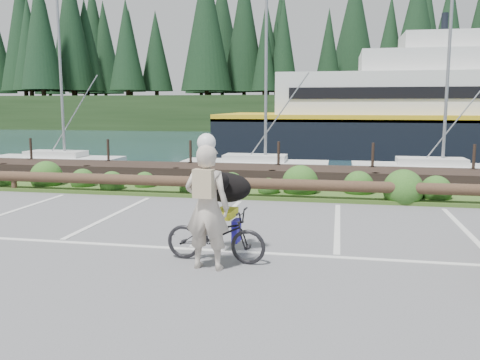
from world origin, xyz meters
TOP-DOWN VIEW (x-y plane):
  - ground at (0.00, 0.00)m, footprint 72.00×72.00m
  - harbor_backdrop at (0.40, 78.42)m, footprint 170.00×160.00m
  - vegetation_strip at (0.00, 5.30)m, footprint 34.00×1.60m
  - log_rail at (0.00, 4.60)m, footprint 32.00×0.30m
  - bicycle at (0.62, -0.99)m, footprint 1.75×0.74m
  - cyclist at (0.59, -1.39)m, footprint 0.76×0.53m
  - dog at (0.67, -0.45)m, footprint 0.52×0.94m

SIDE VIEW (x-z plane):
  - harbor_backdrop at x=0.40m, z-range -15.00..15.00m
  - ground at x=0.00m, z-range 0.00..0.00m
  - log_rail at x=0.00m, z-range -0.30..0.30m
  - vegetation_strip at x=0.00m, z-range 0.00..0.10m
  - bicycle at x=0.62m, z-range 0.00..0.89m
  - cyclist at x=0.59m, z-range 0.00..1.98m
  - dog at x=0.67m, z-range 0.89..1.42m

